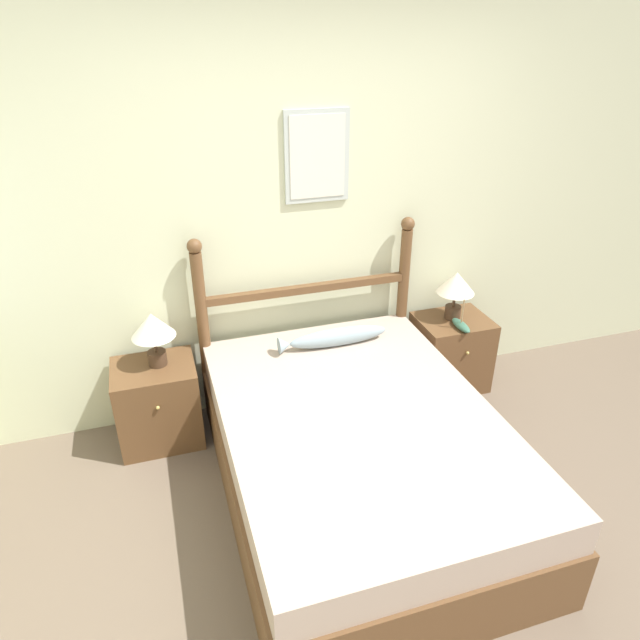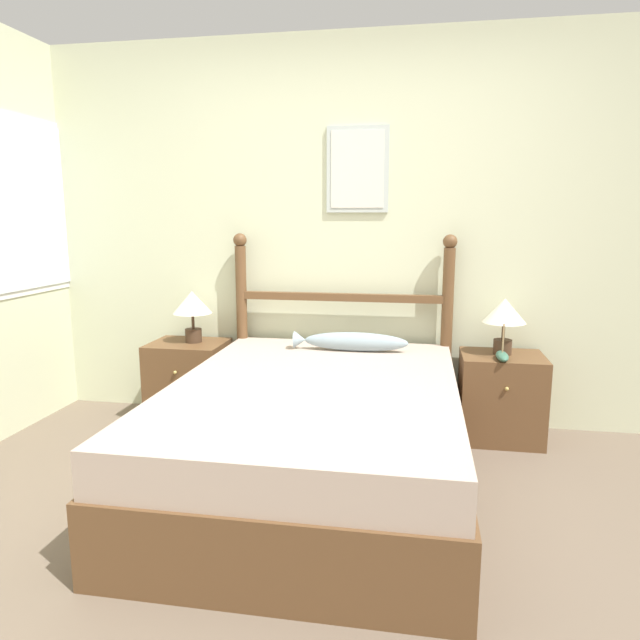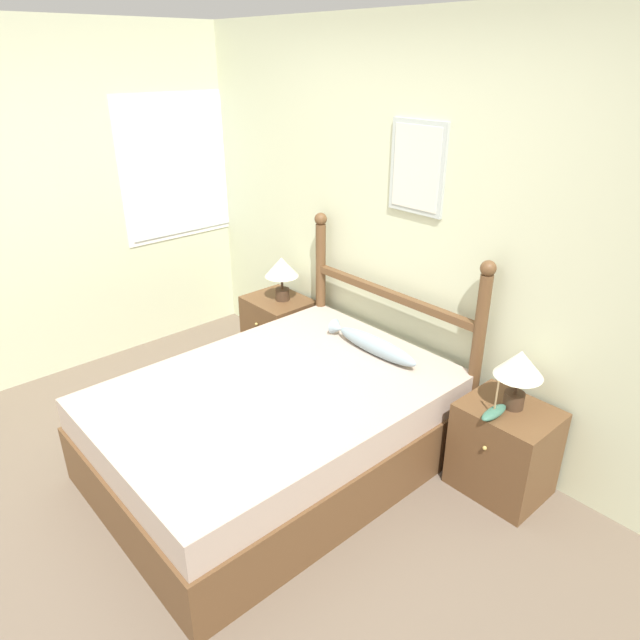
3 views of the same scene
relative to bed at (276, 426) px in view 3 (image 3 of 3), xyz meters
The scene contains 11 objects.
ground_plane 0.69m from the bed, 85.48° to the right, with size 16.00×16.00×0.00m, color brown.
wall_back 1.48m from the bed, 87.36° to the left, with size 6.40×0.08×2.55m.
wall_left 2.39m from the bed, 163.70° to the right, with size 0.08×6.40×2.55m.
bed is the anchor object (origin of this frame).
headboard 1.07m from the bed, 90.00° to the left, with size 1.48×0.09×1.28m.
nightstand_left 1.33m from the bed, 141.28° to the left, with size 0.50×0.43×0.54m.
nightstand_right 1.33m from the bed, 38.72° to the left, with size 0.50×0.43×0.54m.
table_lamp_left 1.41m from the bed, 139.53° to the left, with size 0.26×0.26×0.35m.
table_lamp_right 1.44m from the bed, 39.69° to the left, with size 0.26×0.26×0.35m.
model_boat 1.26m from the bed, 34.67° to the left, with size 0.07×0.21×0.22m.
fish_pillow 0.80m from the bed, 82.43° to the left, with size 0.72×0.11×0.12m.
Camera 3 is at (2.23, -1.06, 2.31)m, focal length 32.00 mm.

